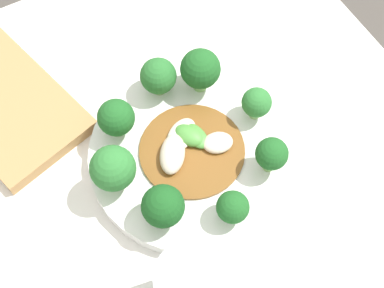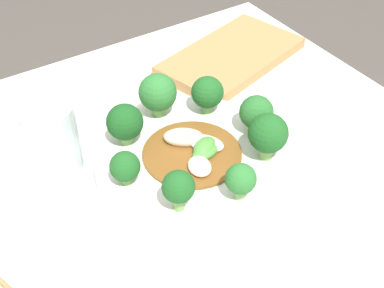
% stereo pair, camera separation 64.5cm
% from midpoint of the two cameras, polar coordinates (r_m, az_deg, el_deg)
% --- Properties ---
extents(table, '(0.85, 0.73, 0.76)m').
position_cam_midpoint_polar(table, '(1.03, -16.32, -18.59)').
color(table, silver).
rests_on(table, ground_plane).
extents(plate, '(0.28, 0.28, 0.02)m').
position_cam_midpoint_polar(plate, '(0.68, -24.95, -9.62)').
color(plate, white).
rests_on(plate, table).
extents(broccoli_southeast, '(0.05, 0.05, 0.06)m').
position_cam_midpoint_polar(broccoli_southeast, '(0.63, -31.37, -15.92)').
color(broccoli_southeast, '#7AAD5B').
rests_on(broccoli_southeast, plate).
extents(broccoli_north, '(0.04, 0.04, 0.05)m').
position_cam_midpoint_polar(broccoli_north, '(0.63, -18.20, -3.95)').
color(broccoli_north, '#89B76B').
rests_on(broccoli_north, plate).
extents(broccoli_south, '(0.06, 0.06, 0.07)m').
position_cam_midpoint_polar(broccoli_south, '(0.67, -35.19, -11.07)').
color(broccoli_south, '#70A356').
rests_on(broccoli_south, plate).
extents(broccoli_northwest, '(0.06, 0.06, 0.07)m').
position_cam_midpoint_polar(broccoli_northwest, '(0.66, -24.00, 0.33)').
color(broccoli_northwest, '#7AAD5B').
rests_on(broccoli_northwest, plate).
extents(broccoli_southwest, '(0.05, 0.05, 0.06)m').
position_cam_midpoint_polar(broccoli_southwest, '(0.70, -33.41, -5.29)').
color(broccoli_southwest, '#70A356').
rests_on(broccoli_southwest, plate).
extents(broccoli_east, '(0.04, 0.04, 0.05)m').
position_cam_midpoint_polar(broccoli_east, '(0.60, -23.81, -16.96)').
color(broccoli_east, '#70A356').
rests_on(broccoli_east, plate).
extents(broccoli_west, '(0.05, 0.05, 0.06)m').
position_cam_midpoint_polar(broccoli_west, '(0.69, -28.25, -0.43)').
color(broccoli_west, '#89B76B').
rests_on(broccoli_west, plate).
extents(broccoli_northeast, '(0.04, 0.04, 0.06)m').
position_cam_midpoint_polar(broccoli_northeast, '(0.59, -18.21, -10.87)').
color(broccoli_northeast, '#7AAD5B').
rests_on(broccoli_northeast, plate).
extents(stirfry_center, '(0.14, 0.14, 0.02)m').
position_cam_midpoint_polar(stirfry_center, '(0.66, -25.79, -8.71)').
color(stirfry_center, brown).
rests_on(stirfry_center, plate).
extents(cutting_board, '(0.30, 0.21, 0.02)m').
position_cam_midpoint_polar(cutting_board, '(0.86, -40.71, -2.16)').
color(cutting_board, '#AD7F4C').
rests_on(cutting_board, table).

